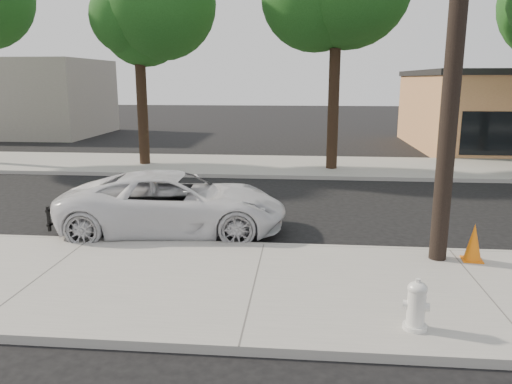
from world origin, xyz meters
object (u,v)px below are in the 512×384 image
fire_hydrant (416,306)px  traffic_cone (474,243)px  police_cruiser (175,203)px  utility_pole (457,25)px

fire_hydrant → traffic_cone: bearing=73.8°
police_cruiser → fire_hydrant: (4.79, -4.75, -0.26)m
utility_pole → police_cruiser: utility_pole is taller
utility_pole → police_cruiser: size_ratio=1.65×
utility_pole → police_cruiser: (-5.88, 1.70, -3.94)m
traffic_cone → police_cruiser: bearing=165.1°
utility_pole → fire_hydrant: size_ratio=12.31×
fire_hydrant → traffic_cone: size_ratio=0.95×
fire_hydrant → utility_pole: bearing=84.5°
police_cruiser → fire_hydrant: size_ratio=7.47×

